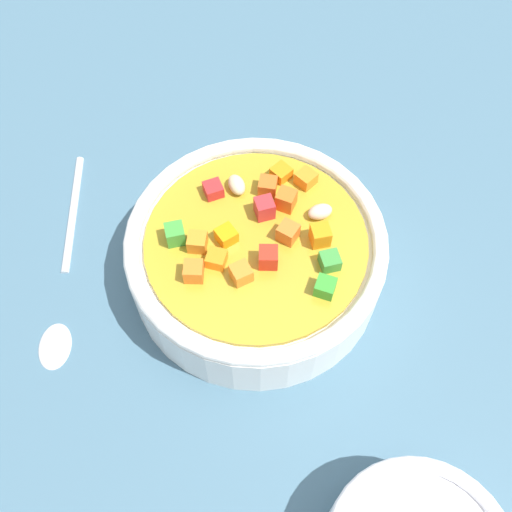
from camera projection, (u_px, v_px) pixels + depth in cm
name	position (u px, v px, depth cm)	size (l,w,h in cm)	color
ground_plane	(256.00, 280.00, 49.08)	(140.00, 140.00, 2.00)	#42667A
soup_bowl_main	(256.00, 254.00, 45.62)	(19.35, 19.35, 6.62)	white
spoon	(62.00, 283.00, 47.40)	(8.83, 19.07, 0.75)	silver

